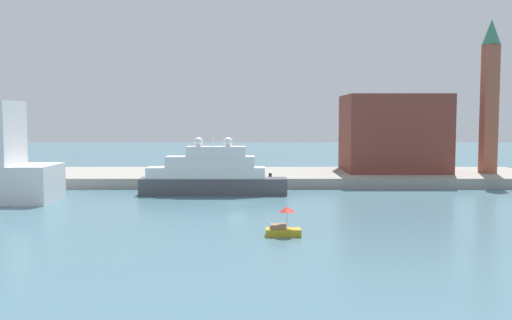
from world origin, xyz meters
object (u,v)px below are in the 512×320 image
at_px(large_yacht, 213,175).
at_px(bell_tower, 492,90).
at_px(person_figure, 209,171).
at_px(small_motorboat, 285,227).
at_px(harbor_building, 395,133).
at_px(mooring_bollard, 272,176).
at_px(parked_car, 180,171).

xyz_separation_m(large_yacht, bell_tower, (50.37, 16.77, 14.13)).
bearing_deg(person_figure, small_motorboat, -75.41).
xyz_separation_m(small_motorboat, bell_tower, (40.55, 47.99, 16.20)).
height_order(harbor_building, bell_tower, bell_tower).
bearing_deg(bell_tower, mooring_bollard, -167.08).
distance_m(large_yacht, small_motorboat, 32.79).
bearing_deg(bell_tower, person_figure, -176.25).
relative_size(bell_tower, person_figure, 17.19).
bearing_deg(person_figure, large_yacht, -82.41).
bearing_deg(small_motorboat, mooring_bollard, 90.56).
xyz_separation_m(small_motorboat, mooring_bollard, (-0.38, 38.60, 1.25)).
height_order(small_motorboat, person_figure, person_figure).
xyz_separation_m(harbor_building, bell_tower, (16.85, -3.71, 8.06)).
height_order(parked_car, person_figure, person_figure).
bearing_deg(harbor_building, small_motorboat, -114.62).
bearing_deg(person_figure, parked_car, 172.85).
bearing_deg(large_yacht, person_figure, 97.59).
distance_m(harbor_building, parked_car, 41.78).
relative_size(harbor_building, person_figure, 11.42).
relative_size(small_motorboat, bell_tower, 0.13).
distance_m(large_yacht, person_figure, 13.48).
xyz_separation_m(large_yacht, small_motorboat, (9.82, -31.22, -2.08)).
bearing_deg(mooring_bollard, person_figure, 151.98).
bearing_deg(mooring_bollard, parked_car, 158.22).
height_order(bell_tower, person_figure, bell_tower).
height_order(bell_tower, mooring_bollard, bell_tower).
distance_m(harbor_building, person_figure, 36.61).
bearing_deg(mooring_bollard, large_yacht, -141.97).
relative_size(small_motorboat, harbor_building, 0.19).
relative_size(large_yacht, parked_car, 5.12).
bearing_deg(bell_tower, parked_car, -177.28).
distance_m(large_yacht, parked_car, 15.79).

